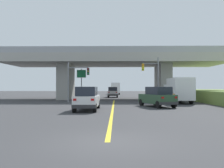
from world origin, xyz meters
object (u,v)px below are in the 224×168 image
at_px(highway_sign, 81,77).
at_px(traffic_signal_nearside, 153,74).
at_px(suv_crossing, 157,97).
at_px(traffic_signal_farside, 76,77).
at_px(suv_lead, 87,98).
at_px(box_truck, 178,90).
at_px(sedan_oncoming, 113,92).
at_px(semi_truck_distant, 116,88).

bearing_deg(highway_sign, traffic_signal_nearside, -25.00).
xyz_separation_m(suv_crossing, traffic_signal_farside, (-9.52, 7.37, 2.32)).
bearing_deg(suv_lead, highway_sign, 100.04).
distance_m(box_truck, highway_sign, 15.30).
xyz_separation_m(suv_lead, box_truck, (10.30, 9.62, 0.61)).
bearing_deg(suv_lead, suv_crossing, 29.00).
bearing_deg(sedan_oncoming, suv_crossing, -77.96).
bearing_deg(traffic_signal_nearside, traffic_signal_farside, -174.55).
height_order(highway_sign, semi_truck_distant, highway_sign).
bearing_deg(sedan_oncoming, box_truck, -62.85).
bearing_deg(box_truck, sedan_oncoming, 117.15).
distance_m(traffic_signal_farside, highway_sign, 5.90).
distance_m(traffic_signal_nearside, traffic_signal_farside, 10.46).
bearing_deg(traffic_signal_nearside, box_truck, -40.84).
height_order(suv_crossing, highway_sign, highway_sign).
bearing_deg(suv_lead, traffic_signal_farside, 104.74).
height_order(box_truck, sedan_oncoming, box_truck).
bearing_deg(highway_sign, suv_lead, -79.96).
relative_size(suv_crossing, semi_truck_distant, 0.79).
height_order(suv_crossing, semi_truck_distant, semi_truck_distant).
height_order(suv_lead, traffic_signal_nearside, traffic_signal_nearside).
height_order(sedan_oncoming, semi_truck_distant, semi_truck_distant).
height_order(box_truck, semi_truck_distant, semi_truck_distant).
bearing_deg(box_truck, highway_sign, 151.19).
height_order(traffic_signal_nearside, highway_sign, traffic_signal_nearside).
distance_m(sedan_oncoming, highway_sign, 10.70).
distance_m(suv_crossing, sedan_oncoming, 22.97).
distance_m(box_truck, traffic_signal_farside, 13.39).
bearing_deg(semi_truck_distant, suv_crossing, -83.89).
bearing_deg(traffic_signal_farside, box_truck, -6.14).
relative_size(suv_lead, sedan_oncoming, 1.01).
height_order(box_truck, highway_sign, highway_sign).
relative_size(box_truck, traffic_signal_farside, 1.27).
bearing_deg(traffic_signal_farside, traffic_signal_nearside, 5.45).
relative_size(suv_lead, traffic_signal_nearside, 0.80).
bearing_deg(traffic_signal_nearside, suv_crossing, -96.03).
relative_size(box_truck, sedan_oncoming, 1.42).
xyz_separation_m(suv_crossing, traffic_signal_nearside, (0.88, 8.37, 2.70)).
distance_m(highway_sign, semi_truck_distant, 27.50).
distance_m(sedan_oncoming, semi_truck_distant, 17.73).
bearing_deg(box_truck, traffic_signal_farside, 173.86).
distance_m(suv_lead, suv_crossing, 7.57).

